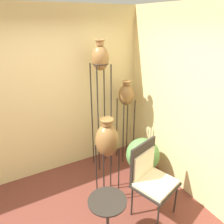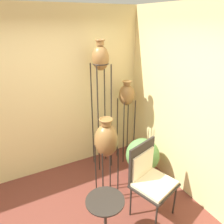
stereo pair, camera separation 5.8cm
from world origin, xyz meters
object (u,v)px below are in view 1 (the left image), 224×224
at_px(vase_stand_tall, 100,64).
at_px(potted_plant, 143,157).
at_px(chair, 150,175).
at_px(side_table, 108,213).
at_px(vase_stand_medium, 126,97).
at_px(vase_stand_short, 107,141).

distance_m(vase_stand_tall, potted_plant, 1.64).
distance_m(chair, side_table, 0.74).
height_order(chair, potted_plant, chair).
bearing_deg(potted_plant, side_table, -144.23).
height_order(vase_stand_tall, side_table, vase_stand_tall).
relative_size(vase_stand_tall, vase_stand_medium, 1.45).
height_order(vase_stand_tall, potted_plant, vase_stand_tall).
bearing_deg(potted_plant, vase_stand_tall, 122.80).
distance_m(vase_stand_short, potted_plant, 0.88).
bearing_deg(chair, vase_stand_tall, 76.31).
distance_m(vase_stand_tall, vase_stand_medium, 0.78).
bearing_deg(side_table, chair, 11.86).
xyz_separation_m(vase_stand_medium, side_table, (-1.12, -1.40, -0.76)).
bearing_deg(vase_stand_tall, chair, -86.50).
xyz_separation_m(chair, potted_plant, (0.34, 0.61, -0.21)).
distance_m(vase_stand_medium, side_table, 1.95).
height_order(vase_stand_short, chair, vase_stand_short).
bearing_deg(side_table, potted_plant, 35.77).
xyz_separation_m(vase_stand_medium, vase_stand_short, (-0.75, -0.71, -0.29)).
bearing_deg(vase_stand_medium, potted_plant, -95.97).
height_order(vase_stand_tall, chair, vase_stand_tall).
distance_m(vase_stand_tall, chair, 1.77).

